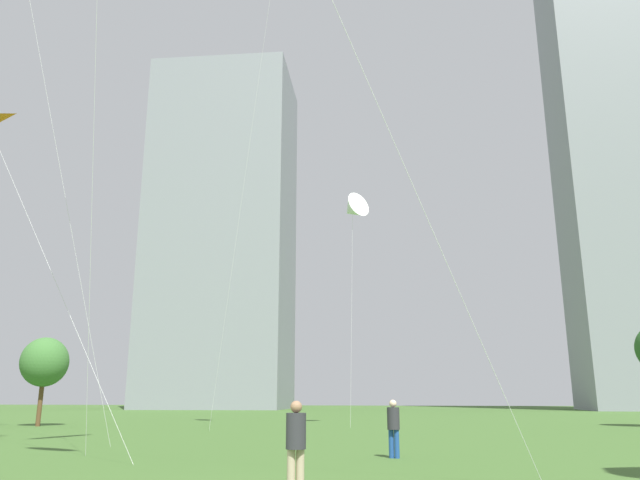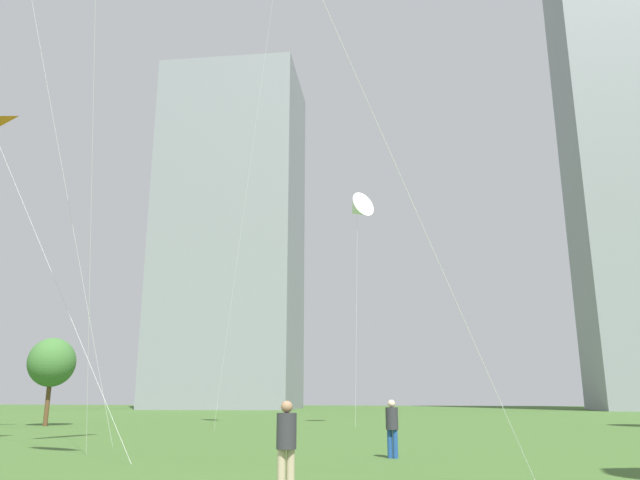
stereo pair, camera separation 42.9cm
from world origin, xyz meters
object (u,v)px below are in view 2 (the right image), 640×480
Objects in this scene: person_standing_1 at (392,424)px; park_tree_1 at (52,363)px; person_standing_2 at (286,440)px; distant_highrise_0 at (638,147)px; distant_highrise_1 at (232,235)px; kite_flying_0 at (357,209)px.

person_standing_1 is 0.31× the size of park_tree_1.
person_standing_2 is 0.31× the size of park_tree_1.
park_tree_1 is at bearing -132.70° from distant_highrise_0.
park_tree_1 reaches higher than person_standing_2.
distant_highrise_0 reaches higher than person_standing_2.
park_tree_1 is at bearing -68.48° from person_standing_2.
park_tree_1 is 0.10× the size of distant_highrise_1.
park_tree_1 is (-25.57, 17.67, 3.21)m from person_standing_1.
distant_highrise_1 is (-32.14, 57.95, 14.94)m from kite_flying_0.
distant_highrise_0 is (37.57, 59.82, 26.45)m from kite_flying_0.
distant_highrise_0 is 70.68m from distant_highrise_1.
park_tree_1 is at bearing -22.25° from person_standing_1.
person_standing_1 is at bearing -34.65° from park_tree_1.
distant_highrise_1 is (-36.64, 80.30, 29.42)m from person_standing_1.
person_standing_1 is at bearing -120.32° from person_standing_2.
distant_highrise_1 reaches higher than kite_flying_0.
person_standing_1 is 0.99× the size of person_standing_2.
distant_highrise_0 reaches higher than park_tree_1.
park_tree_1 is at bearing -85.80° from distant_highrise_1.
kite_flying_0 is 0.20× the size of distant_highrise_0.
person_standing_1 is 0.03× the size of distant_highrise_1.
person_standing_2 is (-1.27, -8.28, 0.01)m from person_standing_1.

